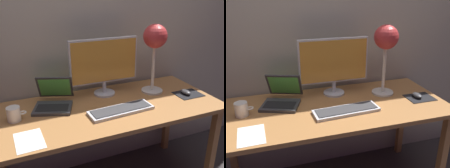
% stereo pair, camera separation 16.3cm
% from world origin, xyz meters
% --- Properties ---
extents(back_wall, '(4.80, 0.06, 2.60)m').
position_xyz_m(back_wall, '(0.00, 0.40, 1.30)').
color(back_wall, '#B2A893').
rests_on(back_wall, ground).
extents(desk, '(1.60, 0.70, 0.74)m').
position_xyz_m(desk, '(0.00, 0.00, 0.66)').
color(desk, '#A8703D').
rests_on(desk, ground).
extents(monitor, '(0.52, 0.16, 0.43)m').
position_xyz_m(monitor, '(0.06, 0.20, 0.99)').
color(monitor, silver).
rests_on(monitor, desk).
extents(keyboard_main, '(0.45, 0.17, 0.03)m').
position_xyz_m(keyboard_main, '(0.06, -0.11, 0.75)').
color(keyboard_main, silver).
rests_on(keyboard_main, desk).
extents(laptop, '(0.33, 0.35, 0.20)m').
position_xyz_m(laptop, '(-0.33, 0.16, 0.80)').
color(laptop, '#38383A').
rests_on(laptop, desk).
extents(desk_lamp, '(0.18, 0.18, 0.53)m').
position_xyz_m(desk_lamp, '(0.43, 0.10, 1.14)').
color(desk_lamp, beige).
rests_on(desk_lamp, desk).
extents(mousepad, '(0.20, 0.16, 0.00)m').
position_xyz_m(mousepad, '(0.65, -0.06, 0.74)').
color(mousepad, black).
rests_on(mousepad, desk).
extents(mouse, '(0.06, 0.10, 0.03)m').
position_xyz_m(mouse, '(0.63, -0.05, 0.76)').
color(mouse, '#38383A').
rests_on(mouse, mousepad).
extents(coffee_mug, '(0.12, 0.08, 0.09)m').
position_xyz_m(coffee_mug, '(-0.60, 0.04, 0.79)').
color(coffee_mug, white).
rests_on(coffee_mug, desk).
extents(paper_sheet_near_mouse, '(0.16, 0.22, 0.00)m').
position_xyz_m(paper_sheet_near_mouse, '(-0.54, -0.22, 0.74)').
color(paper_sheet_near_mouse, white).
rests_on(paper_sheet_near_mouse, desk).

